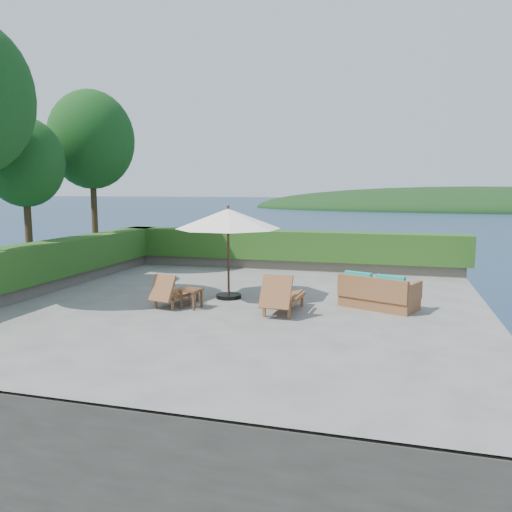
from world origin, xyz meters
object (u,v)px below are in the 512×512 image
(lounge_left, at_px, (174,292))
(wicker_loveseat, at_px, (378,294))
(patio_umbrella, at_px, (228,220))
(lounge_right, at_px, (282,296))
(side_table, at_px, (191,292))

(lounge_left, distance_m, wicker_loveseat, 4.91)
(patio_umbrella, xyz_separation_m, lounge_right, (1.68, -1.15, -1.64))
(lounge_right, xyz_separation_m, side_table, (-2.18, -0.13, -0.01))
(lounge_left, height_order, side_table, lounge_left)
(lounge_right, relative_size, side_table, 3.30)
(lounge_left, distance_m, side_table, 0.53)
(patio_umbrella, xyz_separation_m, wicker_loveseat, (3.78, -0.08, -1.71))
(side_table, xyz_separation_m, wicker_loveseat, (4.28, 1.20, -0.05))
(wicker_loveseat, bearing_deg, patio_umbrella, -158.69)
(side_table, bearing_deg, lounge_right, 3.37)
(patio_umbrella, xyz_separation_m, side_table, (-0.51, -1.28, -1.66))
(lounge_left, relative_size, wicker_loveseat, 0.76)
(side_table, bearing_deg, patio_umbrella, 68.44)
(patio_umbrella, xyz_separation_m, lounge_left, (-1.02, -1.15, -1.70))
(patio_umbrella, distance_m, wicker_loveseat, 4.15)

